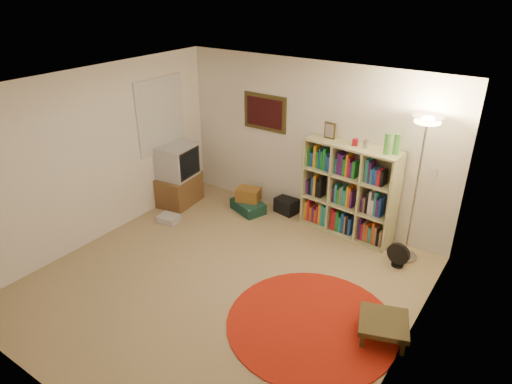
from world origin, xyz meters
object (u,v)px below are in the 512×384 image
at_px(tv_stand, 179,176).
at_px(floor_lamp, 424,143).
at_px(suitcase, 248,206).
at_px(side_table, 384,323).
at_px(bookshelf, 348,191).
at_px(floor_fan, 398,255).

bearing_deg(tv_stand, floor_lamp, 1.71).
bearing_deg(suitcase, side_table, -8.95).
bearing_deg(bookshelf, side_table, -50.05).
xyz_separation_m(bookshelf, tv_stand, (-2.75, -0.72, -0.18)).
height_order(floor_fan, side_table, floor_fan).
bearing_deg(tv_stand, suitcase, 13.18).
bearing_deg(suitcase, floor_lamp, 22.17).
distance_m(bookshelf, floor_lamp, 1.43).
height_order(floor_lamp, tv_stand, floor_lamp).
distance_m(suitcase, side_table, 3.30).
xyz_separation_m(tv_stand, side_table, (4.05, -1.14, -0.31)).
bearing_deg(side_table, floor_fan, 102.74).
distance_m(floor_lamp, floor_fan, 1.54).
bearing_deg(bookshelf, floor_lamp, -4.56).
xyz_separation_m(bookshelf, suitcase, (-1.60, -0.30, -0.60)).
xyz_separation_m(bookshelf, floor_fan, (0.98, -0.44, -0.51)).
xyz_separation_m(tv_stand, suitcase, (1.15, 0.41, -0.42)).
distance_m(bookshelf, floor_fan, 1.19).
height_order(floor_fan, suitcase, floor_fan).
xyz_separation_m(bookshelf, side_table, (1.30, -1.86, -0.49)).
xyz_separation_m(bookshelf, floor_lamp, (1.00, -0.17, 1.01)).
relative_size(bookshelf, floor_lamp, 0.84).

